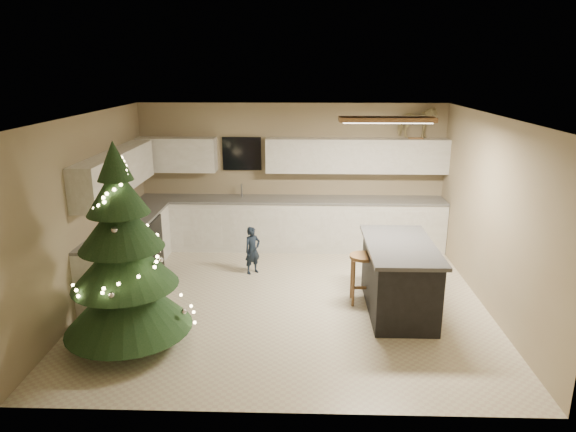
# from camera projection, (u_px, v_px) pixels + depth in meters

# --- Properties ---
(ground_plane) EXTENTS (5.50, 5.50, 0.00)m
(ground_plane) POSITION_uv_depth(u_px,v_px,m) (287.00, 300.00, 7.34)
(ground_plane) COLOR beige
(room_shell) EXTENTS (5.52, 5.02, 2.61)m
(room_shell) POSITION_uv_depth(u_px,v_px,m) (289.00, 180.00, 6.85)
(room_shell) COLOR gray
(room_shell) RESTS_ON ground_plane
(cabinetry) EXTENTS (5.50, 3.20, 2.00)m
(cabinetry) POSITION_uv_depth(u_px,v_px,m) (237.00, 216.00, 8.74)
(cabinetry) COLOR white
(cabinetry) RESTS_ON ground_plane
(island) EXTENTS (0.90, 1.70, 0.95)m
(island) POSITION_uv_depth(u_px,v_px,m) (399.00, 277.00, 6.93)
(island) COLOR black
(island) RESTS_ON ground_plane
(bar_stool) EXTENTS (0.37, 0.37, 0.71)m
(bar_stool) POSITION_uv_depth(u_px,v_px,m) (363.00, 267.00, 7.13)
(bar_stool) COLOR brown
(bar_stool) RESTS_ON ground_plane
(christmas_tree) EXTENTS (1.53, 1.48, 2.45)m
(christmas_tree) POSITION_uv_depth(u_px,v_px,m) (124.00, 266.00, 5.90)
(christmas_tree) COLOR #3F2816
(christmas_tree) RESTS_ON ground_plane
(toddler) EXTENTS (0.34, 0.32, 0.77)m
(toddler) POSITION_uv_depth(u_px,v_px,m) (252.00, 250.00, 8.20)
(toddler) COLOR #141F30
(toddler) RESTS_ON ground_plane
(rocking_horse) EXTENTS (0.65, 0.33, 0.55)m
(rocking_horse) POSITION_uv_depth(u_px,v_px,m) (417.00, 122.00, 8.87)
(rocking_horse) COLOR brown
(rocking_horse) RESTS_ON cabinetry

